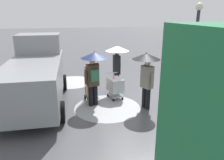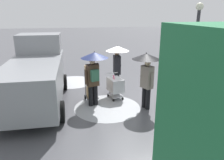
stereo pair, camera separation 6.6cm
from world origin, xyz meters
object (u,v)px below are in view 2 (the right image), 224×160
at_px(hand_dolly_boxes, 91,82).
at_px(pedestrian_pink_side, 94,67).
at_px(cargo_van_parked_right, 36,74).
at_px(shopping_cart_vendor, 115,85).
at_px(pedestrian_white_side, 117,58).
at_px(street_lamp, 195,44).
at_px(pedestrian_black_side, 146,68).

height_order(hand_dolly_boxes, pedestrian_pink_side, pedestrian_pink_side).
bearing_deg(pedestrian_pink_side, cargo_van_parked_right, -19.04).
bearing_deg(shopping_cart_vendor, pedestrian_white_side, -106.91).
distance_m(shopping_cart_vendor, pedestrian_white_side, 1.36).
relative_size(cargo_van_parked_right, pedestrian_pink_side, 2.50).
xyz_separation_m(pedestrian_pink_side, street_lamp, (-3.86, 0.38, 0.80)).
bearing_deg(street_lamp, pedestrian_black_side, 5.85).
xyz_separation_m(pedestrian_white_side, street_lamp, (-2.65, 1.81, 0.79)).
xyz_separation_m(shopping_cart_vendor, pedestrian_white_side, (-0.26, -0.86, 1.02)).
relative_size(pedestrian_pink_side, pedestrian_black_side, 1.00).
height_order(shopping_cart_vendor, pedestrian_white_side, pedestrian_white_side).
xyz_separation_m(shopping_cart_vendor, pedestrian_pink_side, (0.95, 0.56, 1.00)).
height_order(shopping_cart_vendor, pedestrian_pink_side, pedestrian_pink_side).
bearing_deg(pedestrian_pink_side, hand_dolly_boxes, -79.30).
bearing_deg(pedestrian_white_side, pedestrian_pink_side, 49.63).
xyz_separation_m(shopping_cart_vendor, hand_dolly_boxes, (1.02, 0.19, 0.29)).
bearing_deg(hand_dolly_boxes, pedestrian_black_side, 153.74).
xyz_separation_m(shopping_cart_vendor, pedestrian_black_side, (-0.93, 1.15, 1.02)).
xyz_separation_m(pedestrian_black_side, street_lamp, (-1.99, -0.20, 0.79)).
bearing_deg(pedestrian_black_side, hand_dolly_boxes, -26.26).
relative_size(cargo_van_parked_right, hand_dolly_boxes, 3.59).
relative_size(pedestrian_white_side, street_lamp, 0.56).
height_order(cargo_van_parked_right, pedestrian_pink_side, cargo_van_parked_right).
height_order(cargo_van_parked_right, street_lamp, street_lamp).
bearing_deg(pedestrian_pink_side, street_lamp, 174.33).
relative_size(cargo_van_parked_right, street_lamp, 1.39).
bearing_deg(pedestrian_white_side, shopping_cart_vendor, 73.09).
height_order(cargo_van_parked_right, pedestrian_white_side, cargo_van_parked_right).
distance_m(hand_dolly_boxes, pedestrian_white_side, 1.81).
relative_size(pedestrian_pink_side, street_lamp, 0.56).
distance_m(cargo_van_parked_right, shopping_cart_vendor, 3.22).
distance_m(pedestrian_black_side, street_lamp, 2.14).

